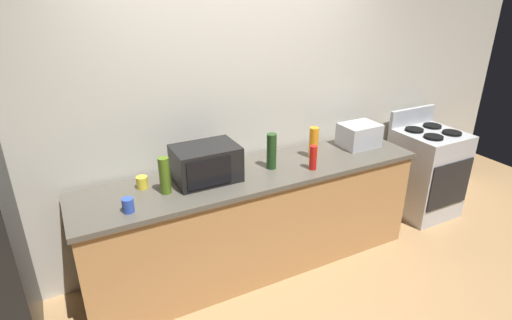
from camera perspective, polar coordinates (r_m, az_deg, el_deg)
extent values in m
plane|color=#A87F51|center=(3.46, 3.21, -17.82)|extent=(8.00, 8.00, 0.00)
cube|color=beige|center=(3.44, -3.18, 7.78)|extent=(6.40, 0.10, 2.70)
cube|color=#B27F4C|center=(3.48, 0.00, -8.64)|extent=(2.80, 0.60, 0.86)
cube|color=#514C42|center=(3.26, 0.00, -1.93)|extent=(2.84, 0.64, 0.04)
cube|color=#B7BABF|center=(4.63, 22.52, -1.68)|extent=(0.60, 0.60, 0.90)
cube|color=black|center=(4.47, 25.41, -3.12)|extent=(0.55, 0.02, 0.48)
cube|color=#B7BABF|center=(4.62, 20.98, 5.70)|extent=(0.60, 0.04, 0.18)
cylinder|color=black|center=(4.30, 23.51, 2.95)|extent=(0.18, 0.18, 0.02)
cylinder|color=black|center=(4.50, 25.65, 3.43)|extent=(0.18, 0.18, 0.02)
cylinder|color=black|center=(4.45, 21.19, 3.95)|extent=(0.18, 0.18, 0.02)
cylinder|color=black|center=(4.64, 23.36, 4.38)|extent=(0.18, 0.18, 0.02)
cube|color=black|center=(3.09, -7.00, -0.44)|extent=(0.48, 0.34, 0.27)
cube|color=black|center=(2.93, -6.51, -1.81)|extent=(0.34, 0.01, 0.21)
cube|color=#B7BABF|center=(3.84, 14.17, 3.38)|extent=(0.34, 0.26, 0.21)
cylinder|color=red|center=(3.29, 7.97, 0.33)|extent=(0.06, 0.06, 0.20)
cylinder|color=#4C6B19|center=(2.95, -12.61, -2.12)|extent=(0.08, 0.08, 0.27)
cylinder|color=orange|center=(3.51, 8.03, 2.42)|extent=(0.08, 0.08, 0.27)
cylinder|color=#1E3F19|center=(3.26, 2.18, 1.22)|extent=(0.08, 0.08, 0.29)
cylinder|color=#2D4CB2|center=(2.81, -17.41, -6.04)|extent=(0.08, 0.08, 0.10)
cylinder|color=yellow|center=(3.09, -15.59, -3.03)|extent=(0.08, 0.08, 0.09)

